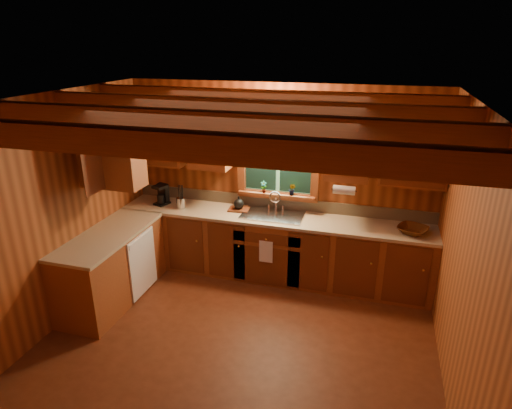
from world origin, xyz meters
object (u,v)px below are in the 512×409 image
at_px(coffee_maker, 162,194).
at_px(cutting_board, 239,209).
at_px(sink, 273,218).
at_px(wicker_basket, 413,230).

height_order(coffee_maker, cutting_board, coffee_maker).
distance_m(sink, cutting_board, 0.50).
height_order(cutting_board, wicker_basket, wicker_basket).
height_order(coffee_maker, wicker_basket, coffee_maker).
distance_m(sink, wicker_basket, 1.78).
height_order(sink, cutting_board, sink).
relative_size(cutting_board, wicker_basket, 0.79).
relative_size(coffee_maker, wicker_basket, 0.82).
xyz_separation_m(sink, coffee_maker, (-1.62, -0.01, 0.19)).
relative_size(sink, wicker_basket, 2.32).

